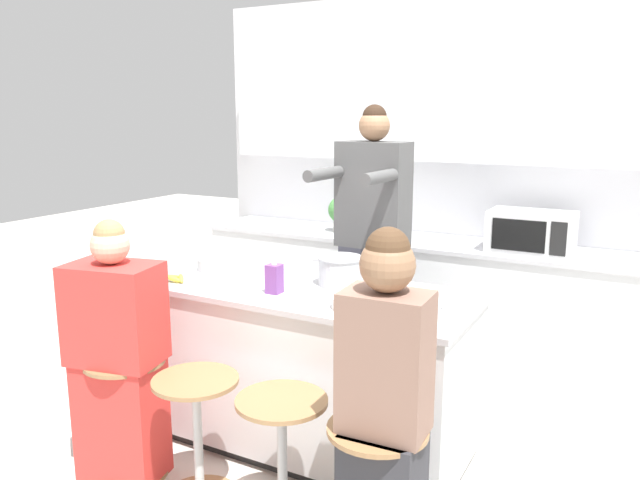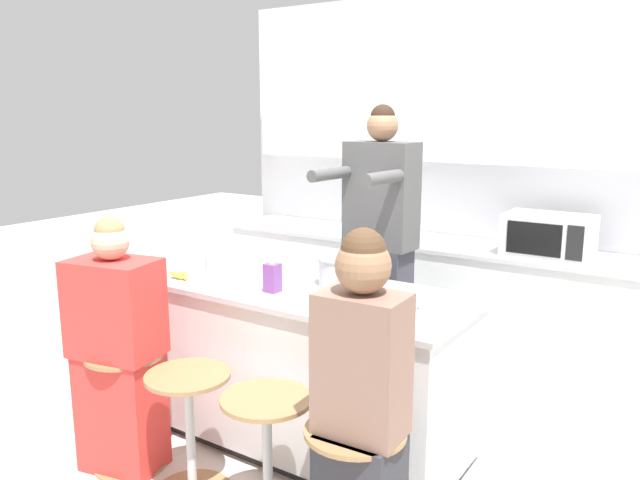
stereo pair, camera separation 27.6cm
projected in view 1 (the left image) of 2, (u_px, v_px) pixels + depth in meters
The scene contains 18 objects.
ground_plane at pixel (313, 445), 3.46m from camera, with size 16.00×16.00×0.00m, color beige.
wall_back at pixel (434, 148), 4.79m from camera, with size 3.75×0.22×2.70m.
back_counter at pixel (416, 295), 4.76m from camera, with size 3.48×0.60×0.88m.
kitchen_island at pixel (313, 368), 3.37m from camera, with size 1.71×0.78×0.90m.
bar_stool_leftmost at pixel (127, 409), 3.12m from camera, with size 0.40×0.40×0.62m.
bar_stool_center_left at pixel (198, 432), 2.90m from camera, with size 0.40×0.40×0.62m.
bar_stool_center_right at pixel (282, 455), 2.70m from camera, with size 0.40×0.40×0.62m.
person_cooking at pixel (372, 258), 3.88m from camera, with size 0.45×0.59×1.86m.
person_wrapped_blanket at pixel (118, 361), 3.05m from camera, with size 0.48×0.37×1.32m.
person_seated_near at pixel (384, 418), 2.38m from camera, with size 0.34×0.28×1.41m.
cooking_pot at pixel (340, 271), 3.35m from camera, with size 0.33×0.25×0.16m.
fruit_bowl at pixel (355, 303), 2.95m from camera, with size 0.23×0.23×0.06m.
mixing_bowl_steel at pixel (214, 264), 3.68m from camera, with size 0.19×0.19×0.07m.
coffee_cup_near at pixel (433, 299), 2.96m from camera, with size 0.11×0.08×0.09m.
banana_bunch at pixel (176, 278), 3.42m from camera, with size 0.14×0.10×0.05m.
juice_carton at pixel (274, 278), 3.20m from camera, with size 0.07×0.07×0.17m.
microwave at pixel (531, 232), 4.23m from camera, with size 0.55×0.36×0.28m.
potted_plant at pixel (342, 212), 4.94m from camera, with size 0.22×0.22×0.28m.
Camera 1 is at (1.55, -2.76, 1.82)m, focal length 35.00 mm.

